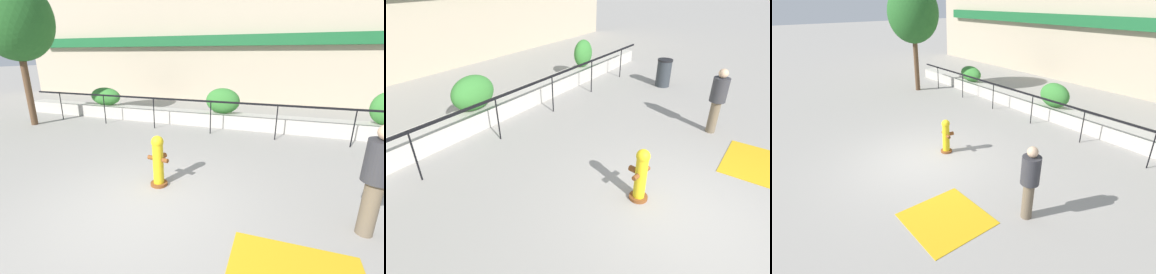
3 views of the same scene
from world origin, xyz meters
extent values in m
plane|color=#9E9991|center=(0.00, 0.00, 0.00)|extent=(120.00, 120.00, 0.00)
cube|color=#B7B2A8|center=(0.00, 6.00, 0.25)|extent=(18.00, 0.70, 0.50)
cube|color=black|center=(0.00, 4.90, 1.12)|extent=(15.00, 0.05, 0.06)
cylinder|color=black|center=(-2.14, 4.90, 0.57)|extent=(0.04, 0.04, 1.15)
cylinder|color=black|center=(0.00, 4.90, 0.57)|extent=(0.04, 0.04, 1.15)
cylinder|color=black|center=(2.14, 4.90, 0.57)|extent=(0.04, 0.04, 1.15)
cylinder|color=black|center=(4.29, 4.90, 0.57)|extent=(0.04, 0.04, 1.15)
cylinder|color=black|center=(6.43, 4.90, 0.57)|extent=(0.04, 0.04, 1.15)
ellipsoid|color=#387F33|center=(0.17, 6.00, 0.97)|extent=(1.27, 0.70, 0.94)
ellipsoid|color=#387F33|center=(5.35, 6.00, 1.02)|extent=(0.92, 0.57, 1.04)
cylinder|color=brown|center=(-0.07, 0.98, 0.03)|extent=(0.40, 0.40, 0.06)
cylinder|color=gold|center=(-0.07, 0.98, 0.48)|extent=(0.25, 0.25, 0.85)
sphere|color=gold|center=(-0.07, 0.98, 0.95)|extent=(0.25, 0.25, 0.25)
cylinder|color=brown|center=(-0.04, 1.15, 0.59)|extent=(0.13, 0.16, 0.11)
cylinder|color=brown|center=(0.10, 0.95, 0.59)|extent=(0.14, 0.11, 0.09)
cylinder|color=brown|center=(-0.24, 1.00, 0.59)|extent=(0.14, 0.11, 0.09)
cylinder|color=brown|center=(3.57, 0.58, 0.44)|extent=(0.27, 0.27, 0.88)
cylinder|color=#333338|center=(3.57, 0.58, 1.19)|extent=(0.45, 0.45, 0.62)
sphere|color=#D6AD89|center=(3.57, 0.58, 1.61)|extent=(0.23, 0.23, 0.23)
cube|color=gold|center=(2.55, -0.85, 0.01)|extent=(1.66, 1.66, 0.01)
cylinder|color=#2D3338|center=(6.38, 3.06, 0.47)|extent=(0.52, 0.52, 0.95)
cylinder|color=black|center=(6.38, 3.06, 0.98)|extent=(0.55, 0.55, 0.06)
camera|label=1|loc=(2.14, -3.37, 2.61)|focal=24.00mm
camera|label=2|loc=(-4.36, -0.66, 3.79)|focal=28.00mm
camera|label=3|loc=(6.89, -3.76, 4.39)|focal=28.00mm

